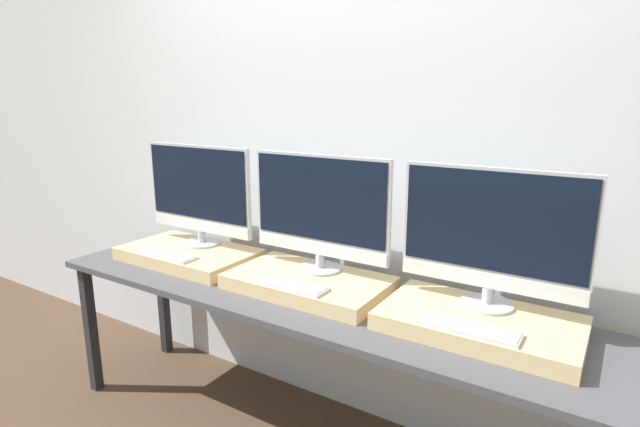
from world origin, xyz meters
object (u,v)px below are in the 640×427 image
keyboard_left (167,254)px  keyboard_center (290,284)px  monitor_center (320,209)px  keyboard_right (468,328)px  monitor_left (199,192)px  monitor_right (492,234)px

keyboard_left → keyboard_center: size_ratio=1.00×
monitor_center → keyboard_right: monitor_center is taller
keyboard_center → monitor_left: bearing=162.4°
keyboard_left → monitor_left: bearing=90.0°
monitor_center → monitor_right: bearing=0.0°
keyboard_left → keyboard_center: bearing=0.0°
monitor_left → monitor_center: 0.74m
keyboard_left → monitor_center: size_ratio=0.50×
keyboard_left → keyboard_right: (1.48, 0.00, 0.00)m
monitor_center → monitor_right: same height
keyboard_center → keyboard_right: (0.74, 0.00, 0.00)m
keyboard_left → monitor_right: monitor_right is taller
monitor_right → keyboard_center: bearing=-162.4°
monitor_left → keyboard_center: (0.74, -0.23, -0.27)m
monitor_left → keyboard_left: 0.36m
monitor_center → keyboard_center: (0.00, -0.23, -0.27)m
keyboard_center → monitor_right: 0.82m
monitor_right → keyboard_right: (-0.00, -0.23, -0.27)m
monitor_right → keyboard_right: bearing=-90.0°
keyboard_left → monitor_center: bearing=17.6°
monitor_left → monitor_right: same height
monitor_center → keyboard_right: bearing=-17.6°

